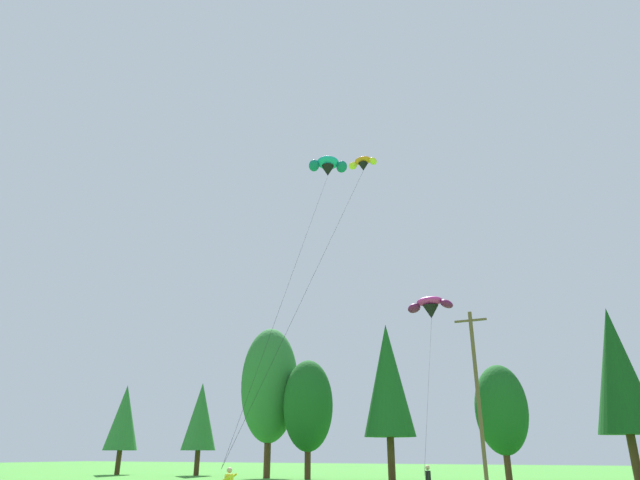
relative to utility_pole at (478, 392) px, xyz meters
The scene contains 11 objects.
treeline_tree_a 42.57m from the utility_pole, 165.27° to the left, with size 3.69×3.69×9.51m.
treeline_tree_b 34.24m from the utility_pole, 158.51° to the left, with size 3.69×3.69×9.49m.
treeline_tree_c 24.48m from the utility_pole, 154.81° to the left, with size 5.64×5.64×14.23m.
treeline_tree_d 19.91m from the utility_pole, 150.81° to the left, with size 4.66×4.66×10.60m.
treeline_tree_e 14.57m from the utility_pole, 132.50° to the left, with size 4.59×4.59×13.60m.
treeline_tree_f 11.32m from the utility_pole, 90.53° to the left, with size 4.31×4.31×9.28m.
treeline_tree_g 16.66m from the utility_pole, 56.00° to the left, with size 4.65×4.65×13.85m.
utility_pole is the anchor object (origin of this frame).
parafoil_kite_high_orange 17.44m from the utility_pole, 131.72° to the right, with size 3.19×12.71×20.41m.
parafoil_kite_mid_magenta 8.15m from the utility_pole, 140.79° to the left, with size 4.27×14.12×12.48m.
parafoil_kite_far_teal 21.62m from the utility_pole, behind, with size 4.57×18.55×24.25m.
Camera 1 is at (9.81, -1.93, 2.24)m, focal length 30.64 mm.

